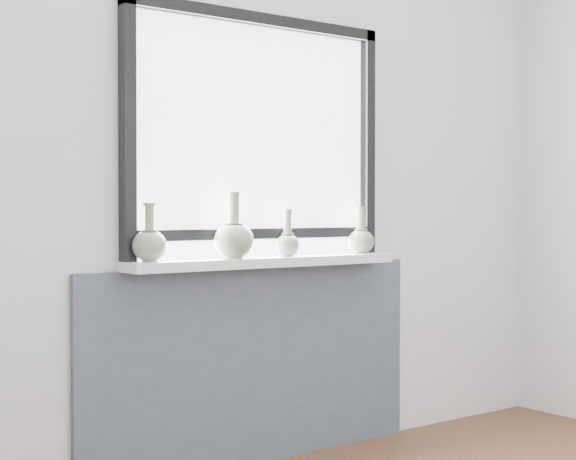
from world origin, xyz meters
TOP-DOWN VIEW (x-y plane):
  - back_wall at (0.00, 1.81)m, footprint 3.60×0.02m
  - apron_panel at (0.00, 1.78)m, footprint 1.70×0.03m
  - windowsill at (0.00, 1.71)m, footprint 1.32×0.18m
  - window at (0.00, 1.77)m, footprint 1.30×0.06m
  - vase_a at (-0.56, 1.70)m, footprint 0.14×0.14m
  - vase_b at (-0.18, 1.69)m, footprint 0.17×0.17m
  - vase_c at (0.11, 1.70)m, footprint 0.11×0.11m
  - vase_d at (0.54, 1.70)m, footprint 0.12×0.12m

SIDE VIEW (x-z plane):
  - apron_panel at x=0.00m, z-range 0.00..0.86m
  - windowsill at x=0.00m, z-range 0.86..0.90m
  - vase_c at x=0.11m, z-range 0.86..1.07m
  - vase_d at x=0.54m, z-range 0.86..1.08m
  - vase_a at x=-0.56m, z-range 0.86..1.09m
  - vase_b at x=-0.18m, z-range 0.85..1.13m
  - back_wall at x=0.00m, z-range 0.00..2.60m
  - window at x=0.00m, z-range 0.92..1.97m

